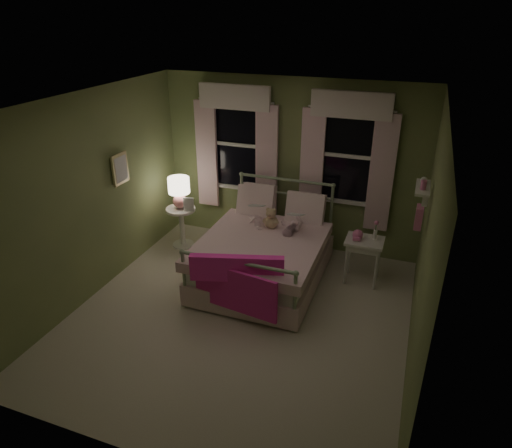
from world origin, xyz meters
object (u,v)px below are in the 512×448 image
at_px(teddy_bear, 271,220).
at_px(nightstand_left, 182,222).
at_px(nightstand_right, 364,246).
at_px(child_left, 256,205).
at_px(table_lamp, 179,190).
at_px(child_right, 294,209).
at_px(bed, 264,255).

height_order(teddy_bear, nightstand_left, teddy_bear).
relative_size(nightstand_left, nightstand_right, 1.02).
relative_size(child_left, teddy_bear, 2.14).
distance_m(child_left, teddy_bear, 0.34).
distance_m(table_lamp, nightstand_right, 2.86).
height_order(child_left, nightstand_right, child_left).
relative_size(child_left, child_right, 0.93).
height_order(child_left, nightstand_left, child_left).
distance_m(bed, child_right, 0.76).
xyz_separation_m(bed, table_lamp, (-1.54, 0.48, 0.58)).
xyz_separation_m(bed, nightstand_left, (-1.54, 0.48, 0.04)).
bearing_deg(bed, table_lamp, 162.81).
xyz_separation_m(bed, teddy_bear, (0.01, 0.27, 0.42)).
height_order(child_right, teddy_bear, child_right).
relative_size(bed, child_right, 2.77).
bearing_deg(child_left, child_right, 153.20).
height_order(nightstand_left, table_lamp, table_lamp).
distance_m(teddy_bear, table_lamp, 1.56).
distance_m(child_left, child_right, 0.56).
bearing_deg(teddy_bear, nightstand_right, 5.18).
bearing_deg(nightstand_right, table_lamp, 178.29).
height_order(child_right, nightstand_right, child_right).
bearing_deg(child_right, nightstand_right, 179.76).
height_order(child_left, teddy_bear, child_left).
distance_m(teddy_bear, nightstand_left, 1.60).
bearing_deg(nightstand_right, teddy_bear, -174.82).
xyz_separation_m(table_lamp, nightstand_right, (2.83, -0.08, -0.40)).
bearing_deg(child_right, table_lamp, 0.77).
relative_size(child_right, teddy_bear, 2.31).
bearing_deg(table_lamp, nightstand_left, 0.00).
bearing_deg(nightstand_right, child_right, 177.64).
distance_m(bed, child_left, 0.74).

